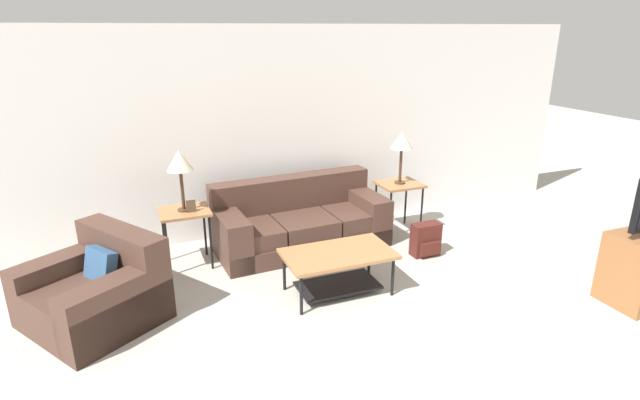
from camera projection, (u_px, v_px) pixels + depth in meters
The scene contains 10 objects.
wall_back at pixel (289, 131), 6.36m from camera, with size 8.54×0.06×2.60m.
couch at pixel (300, 223), 6.09m from camera, with size 2.10×1.02×0.82m.
armchair at pixel (96, 292), 4.53m from camera, with size 1.41×1.43×0.80m.
coffee_table at pixel (338, 263), 4.98m from camera, with size 1.09×0.63×0.45m.
side_table_left at pixel (185, 217), 5.49m from camera, with size 0.54×0.47×0.66m.
side_table_right at pixel (399, 189), 6.44m from camera, with size 0.54×0.47×0.66m.
table_lamp_left at pixel (180, 162), 5.28m from camera, with size 0.28×0.28×0.68m.
table_lamp_right at pixel (402, 142), 6.24m from camera, with size 0.28×0.28×0.68m.
backpack at pixel (426, 240), 5.86m from camera, with size 0.34×0.25×0.39m.
picture_frame at pixel (191, 206), 5.40m from camera, with size 0.10×0.04×0.13m.
Camera 1 is at (-1.98, -1.53, 2.56)m, focal length 28.00 mm.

